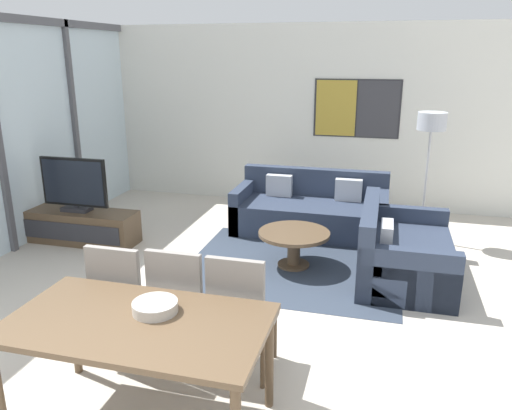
# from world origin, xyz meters

# --- Properties ---
(wall_back) EXTENTS (6.99, 0.09, 2.80)m
(wall_back) POSITION_xyz_m (0.03, 6.04, 1.40)
(wall_back) COLOR silver
(wall_back) RESTS_ON ground_plane
(area_rug) EXTENTS (2.40, 2.07, 0.01)m
(area_rug) POSITION_xyz_m (0.49, 3.44, 0.00)
(area_rug) COLOR #333D4C
(area_rug) RESTS_ON ground_plane
(tv_console) EXTENTS (1.56, 0.47, 0.42)m
(tv_console) POSITION_xyz_m (-2.35, 3.50, 0.21)
(tv_console) COLOR brown
(tv_console) RESTS_ON ground_plane
(television) EXTENTS (0.90, 0.20, 0.69)m
(television) POSITION_xyz_m (-2.35, 3.50, 0.75)
(television) COLOR #2D2D33
(television) RESTS_ON tv_console
(sofa_main) EXTENTS (2.04, 0.96, 0.80)m
(sofa_main) POSITION_xyz_m (0.49, 4.72, 0.27)
(sofa_main) COLOR #2D384C
(sofa_main) RESTS_ON ground_plane
(sofa_side) EXTENTS (0.96, 1.53, 0.80)m
(sofa_side) POSITION_xyz_m (1.64, 3.44, 0.27)
(sofa_side) COLOR #2D384C
(sofa_side) RESTS_ON ground_plane
(coffee_table) EXTENTS (0.81, 0.81, 0.42)m
(coffee_table) POSITION_xyz_m (0.49, 3.44, 0.31)
(coffee_table) COLOR brown
(coffee_table) RESTS_ON ground_plane
(dining_table) EXTENTS (1.63, 0.89, 0.77)m
(dining_table) POSITION_xyz_m (0.02, 0.66, 0.69)
(dining_table) COLOR brown
(dining_table) RESTS_ON ground_plane
(dining_chair_left) EXTENTS (0.46, 0.46, 1.00)m
(dining_chair_left) POSITION_xyz_m (-0.45, 1.29, 0.53)
(dining_chair_left) COLOR gray
(dining_chair_left) RESTS_ON ground_plane
(dining_chair_centre) EXTENTS (0.46, 0.46, 1.00)m
(dining_chair_centre) POSITION_xyz_m (0.02, 1.33, 0.53)
(dining_chair_centre) COLOR gray
(dining_chair_centre) RESTS_ON ground_plane
(dining_chair_right) EXTENTS (0.46, 0.46, 1.00)m
(dining_chair_right) POSITION_xyz_m (0.48, 1.33, 0.53)
(dining_chair_right) COLOR gray
(dining_chair_right) RESTS_ON ground_plane
(fruit_bowl) EXTENTS (0.29, 0.29, 0.07)m
(fruit_bowl) POSITION_xyz_m (0.08, 0.79, 0.81)
(fruit_bowl) COLOR #B7B2A8
(fruit_bowl) RESTS_ON dining_table
(floor_lamp) EXTENTS (0.35, 0.35, 1.67)m
(floor_lamp) POSITION_xyz_m (1.95, 4.70, 1.43)
(floor_lamp) COLOR #2D2D33
(floor_lamp) RESTS_ON ground_plane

